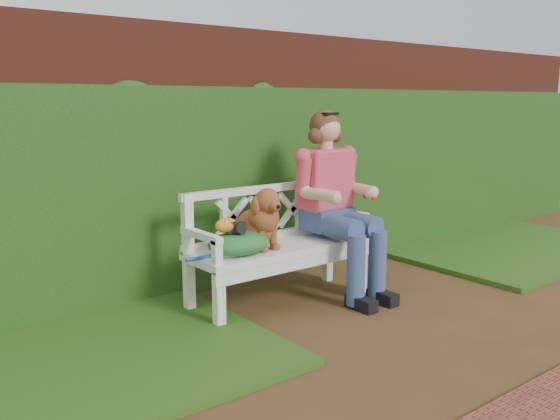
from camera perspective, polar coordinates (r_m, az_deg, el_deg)
ground at (r=4.54m, az=13.95°, el=-10.31°), size 60.00×60.00×0.00m
brick_wall at (r=5.63m, az=-0.92°, el=5.52°), size 10.00×0.30×2.20m
ivy_hedge at (r=5.49m, az=0.47°, el=2.76°), size 10.00×0.18×1.70m
grass_left at (r=3.94m, az=-20.98°, el=-13.59°), size 2.60×2.00×0.05m
grass_right at (r=6.92m, az=20.48°, el=-3.25°), size 2.60×2.00×0.05m
garden_bench at (r=4.72m, az=-0.00°, el=-6.10°), size 1.60×0.66×0.48m
seated_woman at (r=4.90m, az=4.82°, el=0.90°), size 0.91×1.04×1.55m
dog at (r=4.50m, az=-2.09°, el=-0.65°), size 0.37×0.47×0.48m
tennis_racket at (r=4.35m, az=-4.92°, el=-4.10°), size 0.59×0.34×0.03m
green_bag at (r=4.35m, az=-3.97°, el=-3.15°), size 0.49×0.39×0.17m
camera_item at (r=4.31m, az=-4.30°, el=-1.58°), size 0.15×0.13×0.09m
baseball_glove at (r=4.29m, az=-5.19°, el=-1.48°), size 0.19×0.15×0.11m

